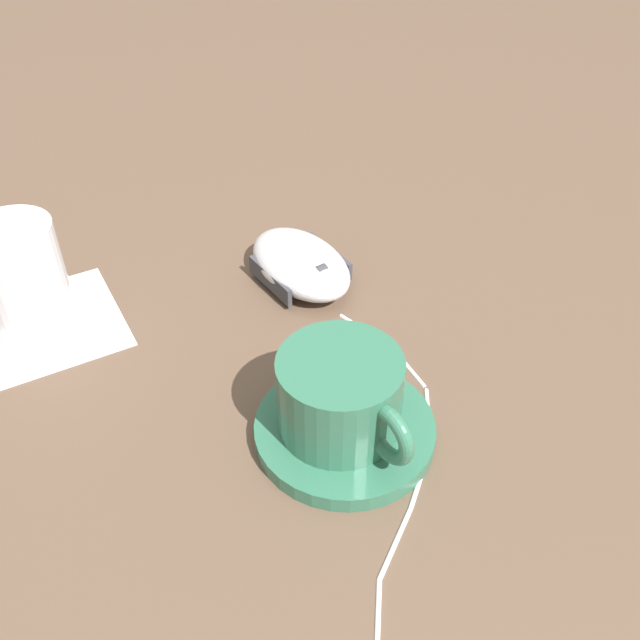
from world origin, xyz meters
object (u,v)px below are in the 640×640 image
at_px(coffee_cup, 342,395).
at_px(drinking_glass, 24,279).
at_px(computer_mouse, 301,264).
at_px(saucer, 345,430).

distance_m(coffee_cup, drinking_glass, 0.27).
height_order(computer_mouse, drinking_glass, drinking_glass).
relative_size(saucer, coffee_cup, 1.17).
bearing_deg(computer_mouse, drinking_glass, 3.81).
bearing_deg(drinking_glass, saucer, 142.00).
xyz_separation_m(saucer, coffee_cup, (0.00, -0.00, 0.03)).
distance_m(computer_mouse, drinking_glass, 0.22).
relative_size(coffee_cup, computer_mouse, 0.82).
height_order(coffee_cup, drinking_glass, drinking_glass).
bearing_deg(coffee_cup, drinking_glass, -38.22).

